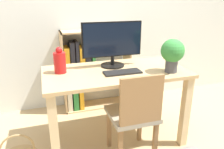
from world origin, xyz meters
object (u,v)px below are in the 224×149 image
(bookshelf, at_px, (84,71))
(vase, at_px, (60,62))
(potted_plant, at_px, (172,53))
(chair, at_px, (135,113))
(monitor, at_px, (112,42))
(keyboard, at_px, (123,72))

(bookshelf, bearing_deg, vase, -116.13)
(vase, xyz_separation_m, potted_plant, (0.97, -0.29, 0.08))
(chair, relative_size, bookshelf, 0.82)
(monitor, distance_m, potted_plant, 0.57)
(monitor, height_order, keyboard, monitor)
(potted_plant, distance_m, bookshelf, 1.24)
(keyboard, bearing_deg, potted_plant, -13.21)
(monitor, xyz_separation_m, keyboard, (0.02, -0.24, -0.23))
(monitor, height_order, chair, monitor)
(vase, bearing_deg, chair, -36.78)
(vase, relative_size, potted_plant, 0.78)
(keyboard, height_order, chair, chair)
(potted_plant, relative_size, bookshelf, 0.30)
(potted_plant, distance_m, chair, 0.64)
(monitor, distance_m, chair, 0.72)
(vase, bearing_deg, keyboard, -18.93)
(chair, bearing_deg, monitor, 92.08)
(monitor, xyz_separation_m, chair, (0.05, -0.47, -0.54))
(chair, distance_m, bookshelf, 1.14)
(keyboard, distance_m, vase, 0.57)
(keyboard, xyz_separation_m, potted_plant, (0.44, -0.10, 0.17))
(monitor, distance_m, vase, 0.53)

